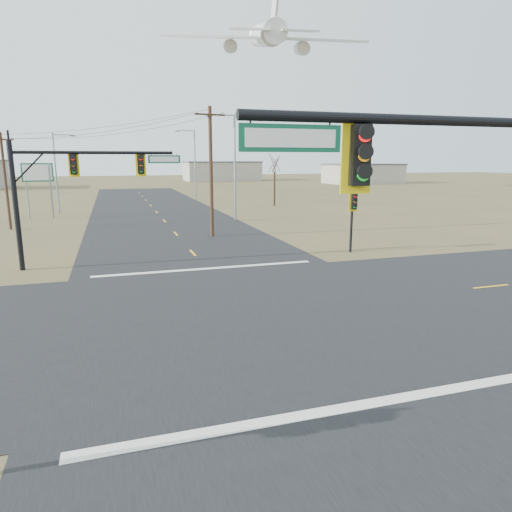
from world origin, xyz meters
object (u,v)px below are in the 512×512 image
at_px(utility_pole_far, 5,179).
at_px(bare_tree_c, 275,163).
at_px(highway_sign, 38,179).
at_px(streetlight_c, 57,169).
at_px(mast_arm_far, 75,177).
at_px(utility_pole_near, 211,171).
at_px(pedestal_signal_ne, 353,206).
at_px(streetlight_b, 193,161).
at_px(streetlight_a, 233,161).

bearing_deg(utility_pole_far, bare_tree_c, 23.39).
relative_size(highway_sign, streetlight_c, 0.64).
distance_m(mast_arm_far, bare_tree_c, 35.89).
bearing_deg(utility_pole_near, bare_tree_c, 58.95).
bearing_deg(highway_sign, pedestal_signal_ne, -53.09).
height_order(utility_pole_near, streetlight_b, streetlight_b).
distance_m(streetlight_a, streetlight_b, 24.47).
bearing_deg(streetlight_a, highway_sign, 165.35).
relative_size(streetlight_b, bare_tree_c, 1.45).
bearing_deg(highway_sign, streetlight_a, -26.04).
distance_m(pedestal_signal_ne, highway_sign, 32.87).
relative_size(streetlight_a, streetlight_b, 1.00).
bearing_deg(mast_arm_far, pedestal_signal_ne, 6.01).
bearing_deg(streetlight_a, mast_arm_far, -120.76).
height_order(streetlight_b, bare_tree_c, streetlight_b).
distance_m(utility_pole_near, bare_tree_c, 24.48).
distance_m(pedestal_signal_ne, bare_tree_c, 30.31).
distance_m(mast_arm_far, streetlight_a, 20.92).
bearing_deg(highway_sign, utility_pole_near, -52.52).
relative_size(mast_arm_far, pedestal_signal_ne, 2.20).
distance_m(pedestal_signal_ne, utility_pole_near, 11.53).
height_order(pedestal_signal_ne, streetlight_a, streetlight_a).
relative_size(utility_pole_far, streetlight_a, 0.80).
height_order(highway_sign, streetlight_c, streetlight_c).
distance_m(utility_pole_far, bare_tree_c, 30.82).
relative_size(streetlight_a, streetlight_c, 1.17).
height_order(pedestal_signal_ne, streetlight_c, streetlight_c).
bearing_deg(pedestal_signal_ne, streetlight_a, 106.92).
relative_size(utility_pole_near, bare_tree_c, 1.39).
xyz_separation_m(utility_pole_near, bare_tree_c, (12.62, 20.97, 0.42)).
bearing_deg(utility_pole_near, streetlight_c, 121.79).
bearing_deg(streetlight_b, streetlight_c, -134.14).
distance_m(utility_pole_far, highway_sign, 7.59).
xyz_separation_m(pedestal_signal_ne, utility_pole_near, (-7.22, 8.75, 2.05)).
bearing_deg(streetlight_c, pedestal_signal_ne, -32.12).
xyz_separation_m(utility_pole_far, bare_tree_c, (28.26, 12.22, 1.21)).
bearing_deg(utility_pole_near, pedestal_signal_ne, -50.48).
xyz_separation_m(utility_pole_near, highway_sign, (-14.17, 16.19, -1.09)).
distance_m(utility_pole_near, utility_pole_far, 17.94).
relative_size(pedestal_signal_ne, utility_pole_far, 0.50).
height_order(mast_arm_far, streetlight_c, streetlight_c).
distance_m(mast_arm_far, streetlight_b, 43.01).
bearing_deg(streetlight_b, mast_arm_far, -98.80).
xyz_separation_m(highway_sign, streetlight_c, (1.43, 4.36, 0.92)).
xyz_separation_m(pedestal_signal_ne, streetlight_b, (-2.80, 41.96, 2.69)).
bearing_deg(utility_pole_near, streetlight_b, 82.41).
height_order(highway_sign, streetlight_a, streetlight_a).
bearing_deg(streetlight_b, streetlight_a, -81.64).
relative_size(mast_arm_far, streetlight_b, 0.88).
xyz_separation_m(pedestal_signal_ne, highway_sign, (-21.39, 24.94, 0.96)).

